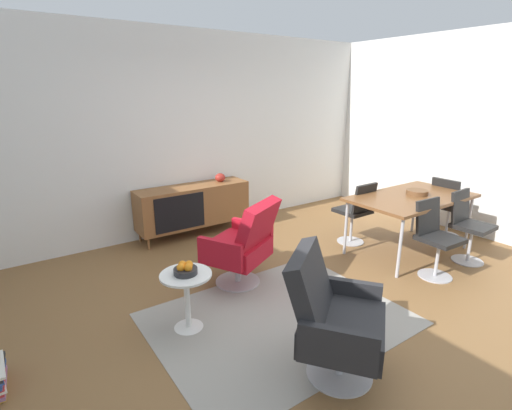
{
  "coord_description": "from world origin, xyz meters",
  "views": [
    {
      "loc": [
        -2.35,
        -2.45,
        2.0
      ],
      "look_at": [
        -0.11,
        0.8,
        0.8
      ],
      "focal_mm": 26.71,
      "sensor_mm": 36.0,
      "label": 1
    }
  ],
  "objects_px": {
    "dining_chair_front_left": "(435,236)",
    "wooden_bowl_on_table": "(417,192)",
    "lounge_chair_red": "(243,243)",
    "dining_chair_front_right": "(468,224)",
    "side_table_round": "(187,295)",
    "vase_cobalt": "(220,178)",
    "fruit_bowl": "(185,269)",
    "sideboard": "(193,205)",
    "dining_table": "(411,199)",
    "dining_chair_far_end": "(448,205)",
    "armchair_black_shell": "(333,317)",
    "dining_chair_back_left": "(356,210)"
  },
  "relations": [
    {
      "from": "dining_table",
      "to": "dining_chair_far_end",
      "type": "bearing_deg",
      "value": -0.07
    },
    {
      "from": "lounge_chair_red",
      "to": "fruit_bowl",
      "type": "height_order",
      "value": "lounge_chair_red"
    },
    {
      "from": "lounge_chair_red",
      "to": "armchair_black_shell",
      "type": "height_order",
      "value": "same"
    },
    {
      "from": "dining_chair_back_left",
      "to": "lounge_chair_red",
      "type": "distance_m",
      "value": 1.85
    },
    {
      "from": "sideboard",
      "to": "armchair_black_shell",
      "type": "distance_m",
      "value": 3.16
    },
    {
      "from": "lounge_chair_red",
      "to": "armchair_black_shell",
      "type": "xyz_separation_m",
      "value": [
        -0.21,
        -1.5,
        0.0
      ]
    },
    {
      "from": "dining_chair_front_left",
      "to": "lounge_chair_red",
      "type": "bearing_deg",
      "value": 151.05
    },
    {
      "from": "dining_table",
      "to": "dining_chair_front_left",
      "type": "xyz_separation_m",
      "value": [
        -0.35,
        -0.56,
        -0.23
      ]
    },
    {
      "from": "side_table_round",
      "to": "vase_cobalt",
      "type": "bearing_deg",
      "value": 53.73
    },
    {
      "from": "dining_chair_front_right",
      "to": "dining_chair_far_end",
      "type": "relative_size",
      "value": 1.0
    },
    {
      "from": "armchair_black_shell",
      "to": "side_table_round",
      "type": "height_order",
      "value": "armchair_black_shell"
    },
    {
      "from": "side_table_round",
      "to": "fruit_bowl",
      "type": "bearing_deg",
      "value": 98.15
    },
    {
      "from": "sideboard",
      "to": "fruit_bowl",
      "type": "height_order",
      "value": "sideboard"
    },
    {
      "from": "lounge_chair_red",
      "to": "side_table_round",
      "type": "bearing_deg",
      "value": -154.51
    },
    {
      "from": "side_table_round",
      "to": "fruit_bowl",
      "type": "xyz_separation_m",
      "value": [
        -0.0,
        0.0,
        0.24
      ]
    },
    {
      "from": "dining_table",
      "to": "side_table_round",
      "type": "relative_size",
      "value": 3.08
    },
    {
      "from": "vase_cobalt",
      "to": "lounge_chair_red",
      "type": "xyz_separation_m",
      "value": [
        -0.66,
        -1.64,
        -0.31
      ]
    },
    {
      "from": "dining_chair_front_left",
      "to": "wooden_bowl_on_table",
      "type": "bearing_deg",
      "value": 51.02
    },
    {
      "from": "vase_cobalt",
      "to": "dining_chair_far_end",
      "type": "distance_m",
      "value": 3.23
    },
    {
      "from": "vase_cobalt",
      "to": "fruit_bowl",
      "type": "bearing_deg",
      "value": -126.28
    },
    {
      "from": "sideboard",
      "to": "dining_chair_back_left",
      "type": "height_order",
      "value": "dining_chair_back_left"
    },
    {
      "from": "sideboard",
      "to": "dining_table",
      "type": "bearing_deg",
      "value": -46.62
    },
    {
      "from": "dining_chair_front_right",
      "to": "dining_chair_back_left",
      "type": "bearing_deg",
      "value": 121.95
    },
    {
      "from": "lounge_chair_red",
      "to": "dining_chair_front_right",
      "type": "bearing_deg",
      "value": -21.92
    },
    {
      "from": "dining_table",
      "to": "dining_chair_far_end",
      "type": "xyz_separation_m",
      "value": [
        0.89,
        -0.0,
        -0.23
      ]
    },
    {
      "from": "wooden_bowl_on_table",
      "to": "armchair_black_shell",
      "type": "bearing_deg",
      "value": -157.68
    },
    {
      "from": "lounge_chair_red",
      "to": "side_table_round",
      "type": "xyz_separation_m",
      "value": [
        -0.83,
        -0.39,
        -0.15
      ]
    },
    {
      "from": "dining_table",
      "to": "dining_chair_back_left",
      "type": "relative_size",
      "value": 1.87
    },
    {
      "from": "dining_chair_front_right",
      "to": "dining_table",
      "type": "bearing_deg",
      "value": 121.89
    },
    {
      "from": "vase_cobalt",
      "to": "side_table_round",
      "type": "height_order",
      "value": "vase_cobalt"
    },
    {
      "from": "dining_table",
      "to": "sideboard",
      "type": "bearing_deg",
      "value": 133.38
    },
    {
      "from": "wooden_bowl_on_table",
      "to": "dining_chair_front_right",
      "type": "bearing_deg",
      "value": -66.71
    },
    {
      "from": "dining_table",
      "to": "armchair_black_shell",
      "type": "relative_size",
      "value": 1.69
    },
    {
      "from": "vase_cobalt",
      "to": "fruit_bowl",
      "type": "distance_m",
      "value": 2.53
    },
    {
      "from": "sideboard",
      "to": "dining_chair_back_left",
      "type": "distance_m",
      "value": 2.25
    },
    {
      "from": "dining_chair_far_end",
      "to": "lounge_chair_red",
      "type": "xyz_separation_m",
      "value": [
        -3.09,
        0.47,
        -0.0
      ]
    },
    {
      "from": "vase_cobalt",
      "to": "wooden_bowl_on_table",
      "type": "relative_size",
      "value": 0.57
    },
    {
      "from": "lounge_chair_red",
      "to": "dining_table",
      "type": "bearing_deg",
      "value": -11.98
    },
    {
      "from": "dining_table",
      "to": "dining_chair_front_left",
      "type": "height_order",
      "value": "dining_chair_front_left"
    },
    {
      "from": "dining_table",
      "to": "dining_chair_front_left",
      "type": "relative_size",
      "value": 1.87
    },
    {
      "from": "dining_chair_front_right",
      "to": "fruit_bowl",
      "type": "xyz_separation_m",
      "value": [
        -3.38,
        0.63,
        0.09
      ]
    },
    {
      "from": "side_table_round",
      "to": "fruit_bowl",
      "type": "distance_m",
      "value": 0.24
    },
    {
      "from": "wooden_bowl_on_table",
      "to": "fruit_bowl",
      "type": "bearing_deg",
      "value": 178.67
    },
    {
      "from": "armchair_black_shell",
      "to": "side_table_round",
      "type": "relative_size",
      "value": 1.82
    },
    {
      "from": "dining_table",
      "to": "fruit_bowl",
      "type": "xyz_separation_m",
      "value": [
        -3.03,
        0.07,
        -0.13
      ]
    },
    {
      "from": "vase_cobalt",
      "to": "sideboard",
      "type": "bearing_deg",
      "value": -179.76
    },
    {
      "from": "wooden_bowl_on_table",
      "to": "dining_chair_far_end",
      "type": "bearing_deg",
      "value": -0.18
    },
    {
      "from": "dining_chair_back_left",
      "to": "fruit_bowl",
      "type": "bearing_deg",
      "value": -169.75
    },
    {
      "from": "dining_chair_back_left",
      "to": "fruit_bowl",
      "type": "distance_m",
      "value": 2.72
    },
    {
      "from": "dining_table",
      "to": "dining_chair_front_right",
      "type": "distance_m",
      "value": 0.7
    }
  ]
}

